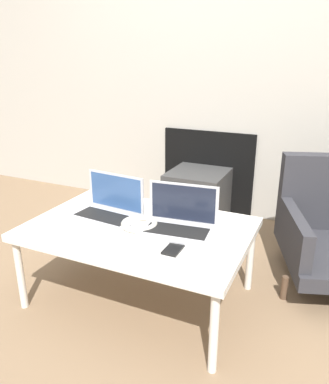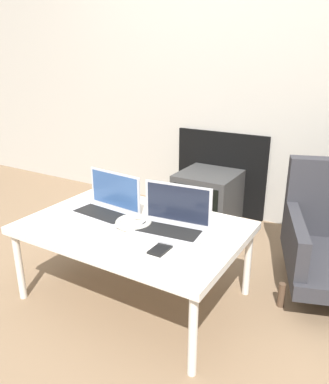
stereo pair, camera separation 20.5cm
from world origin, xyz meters
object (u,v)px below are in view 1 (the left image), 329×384
laptop_right (179,221)px  phone (175,248)px  headphones (139,224)px  tv (197,196)px  laptop_left (108,208)px

laptop_right → phone: 0.19m
headphones → phone: (0.24, -0.14, -0.01)m
headphones → phone: bearing=-28.9°
headphones → tv: 1.10m
laptop_left → tv: bearing=88.6°
laptop_right → tv: laptop_right is taller
laptop_right → headphones: size_ratio=2.05×
laptop_left → phone: size_ratio=2.62×
laptop_left → laptop_right: (0.39, -0.00, 0.00)m
headphones → tv: (-0.08, 1.07, -0.23)m
phone → tv: (-0.33, 1.20, -0.22)m
laptop_left → phone: laptop_left is taller
laptop_left → headphones: bearing=-6.6°
laptop_right → laptop_left: bearing=173.7°
laptop_right → phone: (0.05, -0.18, -0.04)m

